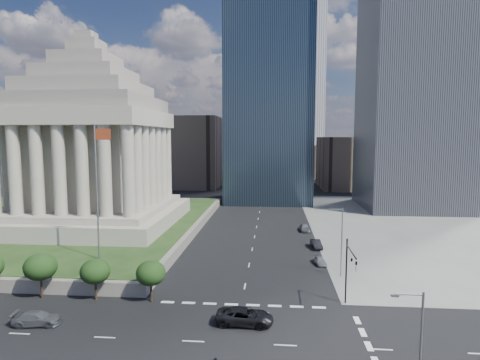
# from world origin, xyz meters

# --- Properties ---
(ground) EXTENTS (500.00, 500.00, 0.00)m
(ground) POSITION_xyz_m (0.00, 100.00, 0.00)
(ground) COLOR black
(ground) RESTS_ON ground
(sidewalk_ne) EXTENTS (68.00, 90.00, 0.03)m
(sidewalk_ne) POSITION_xyz_m (46.00, 60.00, 0.01)
(sidewalk_ne) COLOR slate
(sidewalk_ne) RESTS_ON ground
(plaza_terrace) EXTENTS (66.00, 70.00, 1.80)m
(plaza_terrace) POSITION_xyz_m (-45.00, 50.00, 0.90)
(plaza_terrace) COLOR #6C665C
(plaza_terrace) RESTS_ON ground
(plaza_lawn) EXTENTS (64.00, 68.00, 0.10)m
(plaza_lawn) POSITION_xyz_m (-45.00, 50.00, 1.85)
(plaza_lawn) COLOR #1E3616
(plaza_lawn) RESTS_ON plaza_terrace
(war_memorial) EXTENTS (34.00, 34.00, 39.00)m
(war_memorial) POSITION_xyz_m (-34.00, 48.00, 21.40)
(war_memorial) COLOR gray
(war_memorial) RESTS_ON plaza_lawn
(flagpole) EXTENTS (2.52, 0.24, 20.00)m
(flagpole) POSITION_xyz_m (-21.83, 24.00, 13.11)
(flagpole) COLOR slate
(flagpole) RESTS_ON plaza_lawn
(midrise_glass) EXTENTS (26.00, 26.00, 60.00)m
(midrise_glass) POSITION_xyz_m (2.00, 95.00, 30.00)
(midrise_glass) COLOR black
(midrise_glass) RESTS_ON ground
(highrise_ne) EXTENTS (26.00, 28.00, 100.00)m
(highrise_ne) POSITION_xyz_m (42.00, 85.00, 50.00)
(highrise_ne) COLOR black
(highrise_ne) RESTS_ON ground
(building_filler_ne) EXTENTS (20.00, 30.00, 20.00)m
(building_filler_ne) POSITION_xyz_m (32.00, 130.00, 10.00)
(building_filler_ne) COLOR #503E36
(building_filler_ne) RESTS_ON ground
(building_filler_nw) EXTENTS (24.00, 30.00, 28.00)m
(building_filler_nw) POSITION_xyz_m (-30.00, 130.00, 14.00)
(building_filler_nw) COLOR #503E36
(building_filler_nw) RESTS_ON ground
(traffic_signal_ne) EXTENTS (0.30, 5.74, 8.00)m
(traffic_signal_ne) POSITION_xyz_m (12.50, 13.70, 5.25)
(traffic_signal_ne) COLOR black
(traffic_signal_ne) RESTS_ON ground
(street_lamp_south) EXTENTS (2.13, 0.22, 10.00)m
(street_lamp_south) POSITION_xyz_m (13.33, -6.00, 5.66)
(street_lamp_south) COLOR slate
(street_lamp_south) RESTS_ON ground
(street_lamp_north) EXTENTS (2.13, 0.22, 10.00)m
(street_lamp_north) POSITION_xyz_m (13.33, 25.00, 5.66)
(street_lamp_north) COLOR slate
(street_lamp_north) RESTS_ON ground
(pickup_truck) EXTENTS (3.06, 6.29, 1.72)m
(pickup_truck) POSITION_xyz_m (0.78, 9.08, 0.86)
(pickup_truck) COLOR black
(pickup_truck) RESTS_ON ground
(suv_grey) EXTENTS (5.26, 2.64, 1.47)m
(suv_grey) POSITION_xyz_m (-21.31, 7.00, 0.73)
(suv_grey) COLOR #505257
(suv_grey) RESTS_ON ground
(parked_sedan_near) EXTENTS (3.82, 2.02, 1.24)m
(parked_sedan_near) POSITION_xyz_m (11.11, 30.24, 0.62)
(parked_sedan_near) COLOR gray
(parked_sedan_near) RESTS_ON ground
(parked_sedan_mid) EXTENTS (4.59, 2.03, 1.47)m
(parked_sedan_mid) POSITION_xyz_m (11.50, 39.65, 0.73)
(parked_sedan_mid) COLOR black
(parked_sedan_mid) RESTS_ON ground
(parked_sedan_far) EXTENTS (4.68, 2.13, 1.56)m
(parked_sedan_far) POSITION_xyz_m (10.41, 52.83, 0.78)
(parked_sedan_far) COLOR slate
(parked_sedan_far) RESTS_ON ground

